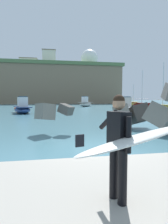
{
  "coord_description": "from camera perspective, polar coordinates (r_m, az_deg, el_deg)",
  "views": [
    {
      "loc": [
        -1.64,
        -7.15,
        1.95
      ],
      "look_at": [
        -0.27,
        0.5,
        1.4
      ],
      "focal_mm": 30.46,
      "sensor_mm": 36.0,
      "label": 1
    }
  ],
  "objects": [
    {
      "name": "ground_plane",
      "position": [
        7.59,
        2.74,
        -10.84
      ],
      "size": [
        400.0,
        400.0,
        0.0
      ],
      "primitive_type": "plane",
      "color": "#42707F"
    },
    {
      "name": "walkway_path",
      "position": [
        4.0,
        16.83,
        -23.38
      ],
      "size": [
        48.0,
        4.4,
        0.24
      ],
      "primitive_type": "cube",
      "color": "#9E998E",
      "rests_on": "ground"
    },
    {
      "name": "breakwater_jetty",
      "position": [
        10.78,
        17.92,
        0.01
      ],
      "size": [
        29.48,
        6.5,
        2.83
      ],
      "color": "#4C4944",
      "rests_on": "ground"
    },
    {
      "name": "surfer_with_board",
      "position": [
        3.13,
        11.97,
        -8.45
      ],
      "size": [
        2.11,
        1.39,
        1.78
      ],
      "color": "black",
      "rests_on": "walkway_path"
    },
    {
      "name": "boat_near_right",
      "position": [
        28.81,
        12.38,
        1.42
      ],
      "size": [
        2.94,
        6.31,
        2.26
      ],
      "color": "white",
      "rests_on": "ground"
    },
    {
      "name": "boat_mid_left",
      "position": [
        53.21,
        14.67,
        2.45
      ],
      "size": [
        5.45,
        5.63,
        5.72
      ],
      "color": "#EAC64C",
      "rests_on": "ground"
    },
    {
      "name": "boat_mid_centre",
      "position": [
        45.77,
        0.46,
        2.61
      ],
      "size": [
        4.49,
        4.8,
        2.53
      ],
      "color": "beige",
      "rests_on": "ground"
    },
    {
      "name": "boat_mid_right",
      "position": [
        44.86,
        17.38,
        2.11
      ],
      "size": [
        4.67,
        5.13,
        8.29
      ],
      "color": "maroon",
      "rests_on": "ground"
    },
    {
      "name": "boat_far_left",
      "position": [
        26.6,
        -18.02,
        1.14
      ],
      "size": [
        3.25,
        5.58,
        2.26
      ],
      "color": "navy",
      "rests_on": "ground"
    },
    {
      "name": "boat_far_centre",
      "position": [
        35.63,
        23.06,
        1.43
      ],
      "size": [
        3.28,
        6.32,
        8.17
      ],
      "color": "#EAC64C",
      "rests_on": "ground"
    },
    {
      "name": "mooring_buoy_inner",
      "position": [
        36.89,
        13.28,
        1.26
      ],
      "size": [
        0.44,
        0.44,
        0.44
      ],
      "color": "silver",
      "rests_on": "ground"
    },
    {
      "name": "mooring_buoy_middle",
      "position": [
        34.16,
        -19.85,
        0.91
      ],
      "size": [
        0.44,
        0.44,
        0.44
      ],
      "color": "#E54C1E",
      "rests_on": "ground"
    },
    {
      "name": "headland_bluff",
      "position": [
        90.35,
        -15.99,
        7.48
      ],
      "size": [
        72.66,
        44.92,
        15.16
      ],
      "color": "#847056",
      "rests_on": "ground"
    },
    {
      "name": "radar_dome",
      "position": [
        94.22,
        1.63,
        15.62
      ],
      "size": [
        8.07,
        8.07,
        10.17
      ],
      "color": "silver",
      "rests_on": "headland_bluff"
    },
    {
      "name": "station_building_west",
      "position": [
        99.86,
        -16.21,
        13.3
      ],
      "size": [
        8.38,
        7.44,
        6.2
      ],
      "color": "silver",
      "rests_on": "headland_bluff"
    },
    {
      "name": "station_building_central",
      "position": [
        82.74,
        -10.48,
        15.47
      ],
      "size": [
        5.52,
        5.72,
        6.5
      ],
      "color": "silver",
      "rests_on": "headland_bluff"
    }
  ]
}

